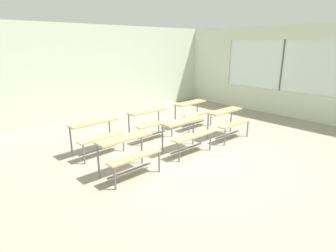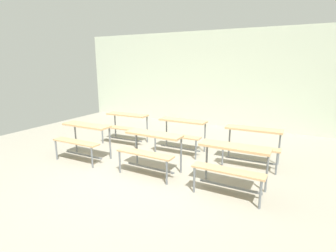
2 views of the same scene
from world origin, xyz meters
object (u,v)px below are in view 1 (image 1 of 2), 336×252
at_px(desk_bench_r1c2, 193,109).
at_px(desk_bench_r0c2, 228,117).
at_px(desk_bench_r1c1, 150,118).
at_px(desk_bench_r1c0, 96,130).
at_px(desk_bench_r0c0, 128,147).
at_px(desk_bench_r0c1, 186,129).

bearing_deg(desk_bench_r1c2, desk_bench_r0c2, -95.07).
bearing_deg(desk_bench_r1c1, desk_bench_r1c0, -179.08).
bearing_deg(desk_bench_r0c2, desk_bench_r1c0, 157.04).
relative_size(desk_bench_r1c0, desk_bench_r1c2, 1.01).
relative_size(desk_bench_r0c0, desk_bench_r1c1, 1.00).
bearing_deg(desk_bench_r0c2, desk_bench_r0c0, -179.06).
height_order(desk_bench_r0c0, desk_bench_r1c0, same).
height_order(desk_bench_r0c0, desk_bench_r0c2, same).
bearing_deg(desk_bench_r0c0, desk_bench_r0c2, -0.23).
distance_m(desk_bench_r0c2, desk_bench_r1c1, 2.04).
relative_size(desk_bench_r0c1, desk_bench_r1c2, 0.99).
bearing_deg(desk_bench_r1c1, desk_bench_r0c1, -89.60).
bearing_deg(desk_bench_r1c2, desk_bench_r0c0, -159.44).
distance_m(desk_bench_r0c2, desk_bench_r1c2, 1.31).
xyz_separation_m(desk_bench_r0c2, desk_bench_r1c0, (-3.07, 1.35, 0.00)).
distance_m(desk_bench_r0c1, desk_bench_r1c1, 1.31).
height_order(desk_bench_r0c1, desk_bench_r1c0, same).
height_order(desk_bench_r0c1, desk_bench_r1c2, same).
bearing_deg(desk_bench_r0c2, desk_bench_r1c2, 87.40).
relative_size(desk_bench_r0c0, desk_bench_r1c2, 0.99).
bearing_deg(desk_bench_r1c1, desk_bench_r0c2, -41.77).
height_order(desk_bench_r0c1, desk_bench_r1c1, same).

